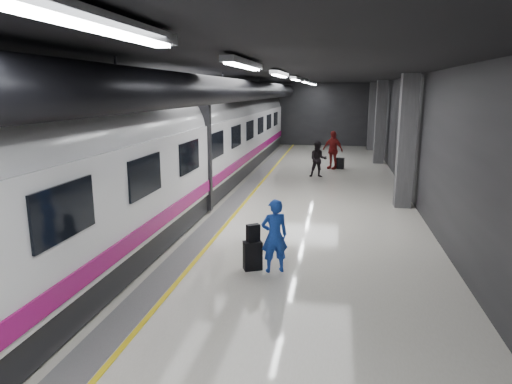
{
  "coord_description": "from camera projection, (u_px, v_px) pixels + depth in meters",
  "views": [
    {
      "loc": [
        2.24,
        -14.05,
        3.93
      ],
      "look_at": [
        0.23,
        -2.74,
        1.38
      ],
      "focal_mm": 32.0,
      "sensor_mm": 36.0,
      "label": 1
    }
  ],
  "objects": [
    {
      "name": "traveler_far_a",
      "position": [
        318.0,
        159.0,
        21.11
      ],
      "size": [
        0.86,
        0.7,
        1.67
      ],
      "primitive_type": "imported",
      "rotation": [
        0.0,
        0.0,
        0.09
      ],
      "color": "black",
      "rests_on": "ground"
    },
    {
      "name": "ground",
      "position": [
        264.0,
        215.0,
        14.74
      ],
      "size": [
        40.0,
        40.0,
        0.0
      ],
      "primitive_type": "plane",
      "color": "silver",
      "rests_on": "ground"
    },
    {
      "name": "suitcase_far",
      "position": [
        340.0,
        163.0,
        23.52
      ],
      "size": [
        0.43,
        0.33,
        0.57
      ],
      "primitive_type": "cube",
      "rotation": [
        0.0,
        0.0,
        -0.24
      ],
      "color": "black",
      "rests_on": "ground"
    },
    {
      "name": "traveler_far_b",
      "position": [
        333.0,
        150.0,
        23.36
      ],
      "size": [
        1.23,
        1.01,
        1.96
      ],
      "primitive_type": "imported",
      "rotation": [
        0.0,
        0.0,
        -0.55
      ],
      "color": "maroon",
      "rests_on": "ground"
    },
    {
      "name": "platform_hall",
      "position": [
        260.0,
        103.0,
        14.94
      ],
      "size": [
        10.02,
        40.02,
        4.51
      ],
      "color": "black",
      "rests_on": "ground"
    },
    {
      "name": "shoulder_bag",
      "position": [
        253.0,
        233.0,
        10.12
      ],
      "size": [
        0.33,
        0.29,
        0.39
      ],
      "primitive_type": "cube",
      "rotation": [
        0.0,
        0.0,
        0.62
      ],
      "color": "black",
      "rests_on": "suitcase_main"
    },
    {
      "name": "train",
      "position": [
        166.0,
        149.0,
        14.85
      ],
      "size": [
        3.05,
        38.0,
        4.05
      ],
      "color": "black",
      "rests_on": "ground"
    },
    {
      "name": "traveler_main",
      "position": [
        274.0,
        236.0,
        9.99
      ],
      "size": [
        0.71,
        0.6,
        1.65
      ],
      "primitive_type": "imported",
      "rotation": [
        0.0,
        0.0,
        3.54
      ],
      "color": "#1940BC",
      "rests_on": "ground"
    },
    {
      "name": "suitcase_main",
      "position": [
        253.0,
        255.0,
        10.21
      ],
      "size": [
        0.47,
        0.4,
        0.66
      ],
      "primitive_type": "cube",
      "rotation": [
        0.0,
        0.0,
        0.43
      ],
      "color": "black",
      "rests_on": "ground"
    }
  ]
}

